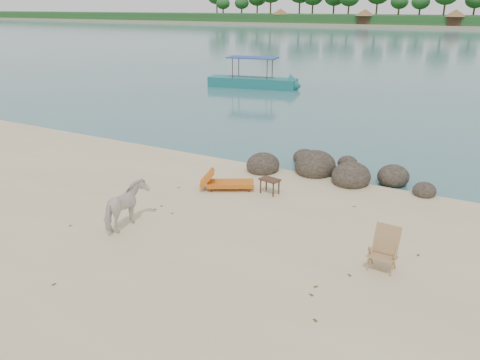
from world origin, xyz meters
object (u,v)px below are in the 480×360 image
at_px(boulders, 328,170).
at_px(deck_chair, 383,252).
at_px(side_table, 270,187).
at_px(cow, 126,208).
at_px(lounge_chair, 230,182).
at_px(boat_near, 253,62).

bearing_deg(boulders, deck_chair, -59.93).
bearing_deg(boulders, side_table, -112.04).
relative_size(boulders, side_table, 10.48).
bearing_deg(boulders, cow, -116.80).
relative_size(cow, lounge_chair, 0.77).
height_order(cow, side_table, cow).
bearing_deg(cow, side_table, -126.98).
bearing_deg(lounge_chair, boulders, 20.91).
bearing_deg(side_table, deck_chair, -23.48).
distance_m(boulders, cow, 7.27).
bearing_deg(boulders, lounge_chair, -129.51).
relative_size(lounge_chair, boat_near, 0.26).
bearing_deg(deck_chair, boulders, 123.26).
height_order(boulders, cow, cow).
height_order(boulders, lounge_chair, boulders).
xyz_separation_m(side_table, lounge_chair, (-1.27, -0.26, 0.03)).
xyz_separation_m(boulders, deck_chair, (3.10, -5.35, 0.27)).
bearing_deg(lounge_chair, deck_chair, -55.26).
xyz_separation_m(cow, side_table, (2.26, 3.97, -0.36)).
relative_size(boulders, lounge_chair, 3.42).
bearing_deg(cow, lounge_chair, -112.33).
xyz_separation_m(boulders, boat_near, (-11.10, 15.60, 1.54)).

